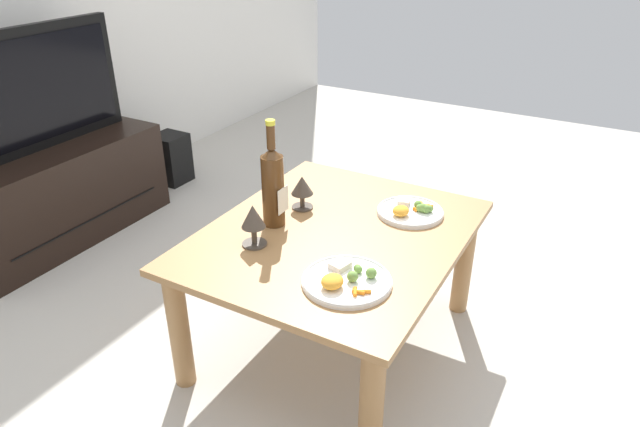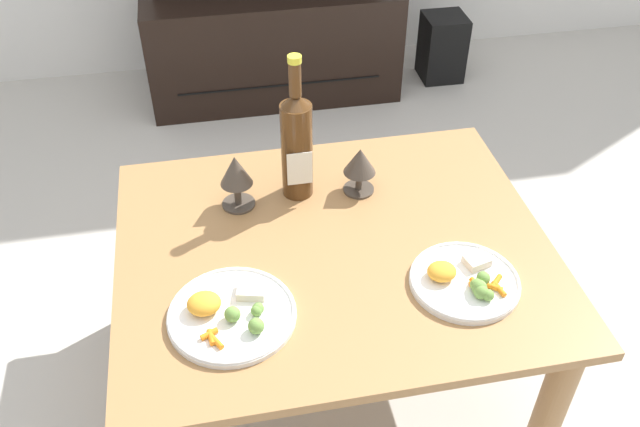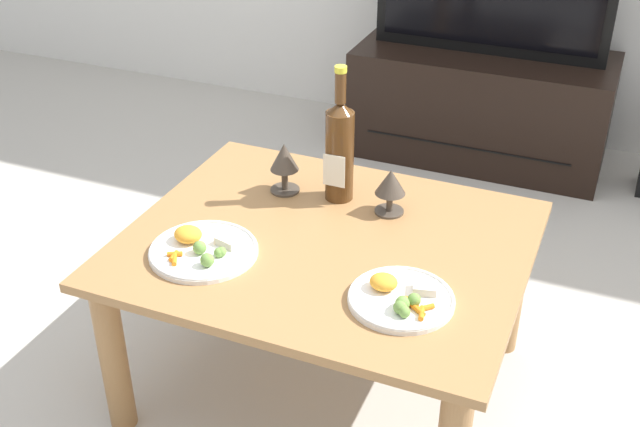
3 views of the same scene
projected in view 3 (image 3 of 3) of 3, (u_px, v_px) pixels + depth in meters
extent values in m
plane|color=#B7B2A8|center=(325.00, 382.00, 2.23)|extent=(6.40, 6.40, 0.00)
cube|color=#9E7042|center=(326.00, 244.00, 1.99)|extent=(1.00, 0.83, 0.03)
cylinder|color=#9E7042|center=(113.00, 357.00, 1.98)|extent=(0.07, 0.07, 0.45)
cylinder|color=#9E7042|center=(242.00, 223.00, 2.54)|extent=(0.07, 0.07, 0.45)
cylinder|color=#9E7042|center=(513.00, 285.00, 2.25)|extent=(0.07, 0.07, 0.45)
cube|color=black|center=(480.00, 105.00, 3.36)|extent=(1.06, 0.47, 0.47)
cube|color=black|center=(465.00, 147.00, 3.22)|extent=(0.85, 0.01, 0.01)
cylinder|color=#4C2D14|center=(339.00, 156.00, 2.11)|extent=(0.08, 0.08, 0.25)
cone|color=#4C2D14|center=(340.00, 108.00, 2.04)|extent=(0.08, 0.08, 0.03)
cylinder|color=#4C2D14|center=(340.00, 88.00, 2.01)|extent=(0.03, 0.03, 0.08)
cylinder|color=yellow|center=(341.00, 69.00, 1.98)|extent=(0.03, 0.03, 0.02)
cube|color=silver|center=(334.00, 171.00, 2.09)|extent=(0.06, 0.00, 0.09)
cylinder|color=#473D33|center=(285.00, 190.00, 2.21)|extent=(0.08, 0.08, 0.01)
cylinder|color=#473D33|center=(285.00, 179.00, 2.19)|extent=(0.02, 0.02, 0.06)
cone|color=#473D33|center=(284.00, 157.00, 2.15)|extent=(0.08, 0.08, 0.08)
cylinder|color=#473D33|center=(389.00, 211.00, 2.10)|extent=(0.08, 0.08, 0.01)
cylinder|color=#473D33|center=(390.00, 202.00, 2.09)|extent=(0.02, 0.02, 0.05)
cone|color=#473D33|center=(391.00, 182.00, 2.06)|extent=(0.08, 0.08, 0.07)
cylinder|color=white|center=(204.00, 252.00, 1.93)|extent=(0.27, 0.27, 0.01)
torus|color=white|center=(203.00, 249.00, 1.93)|extent=(0.27, 0.27, 0.01)
ellipsoid|color=orange|center=(188.00, 234.00, 1.95)|extent=(0.07, 0.06, 0.04)
cube|color=beige|center=(229.00, 241.00, 1.94)|extent=(0.07, 0.06, 0.02)
cylinder|color=orange|center=(175.00, 254.00, 1.90)|extent=(0.04, 0.03, 0.01)
cylinder|color=orange|center=(174.00, 256.00, 1.89)|extent=(0.02, 0.04, 0.01)
cylinder|color=orange|center=(174.00, 260.00, 1.88)|extent=(0.03, 0.04, 0.01)
sphere|color=olive|center=(207.00, 260.00, 1.86)|extent=(0.03, 0.03, 0.03)
sphere|color=olive|center=(200.00, 248.00, 1.90)|extent=(0.03, 0.03, 0.03)
sphere|color=olive|center=(219.00, 253.00, 1.89)|extent=(0.02, 0.02, 0.02)
sphere|color=olive|center=(221.00, 252.00, 1.90)|extent=(0.02, 0.02, 0.02)
cylinder|color=white|center=(401.00, 300.00, 1.76)|extent=(0.24, 0.24, 0.01)
torus|color=white|center=(401.00, 297.00, 1.76)|extent=(0.24, 0.24, 0.01)
ellipsoid|color=orange|center=(384.00, 282.00, 1.78)|extent=(0.06, 0.06, 0.04)
cube|color=beige|center=(425.00, 288.00, 1.77)|extent=(0.06, 0.06, 0.02)
cylinder|color=orange|center=(422.00, 313.00, 1.70)|extent=(0.02, 0.04, 0.01)
cylinder|color=orange|center=(418.00, 310.00, 1.71)|extent=(0.04, 0.04, 0.01)
cylinder|color=orange|center=(425.00, 308.00, 1.72)|extent=(0.04, 0.04, 0.01)
cylinder|color=orange|center=(406.00, 304.00, 1.73)|extent=(0.03, 0.04, 0.01)
cylinder|color=orange|center=(409.00, 303.00, 1.73)|extent=(0.04, 0.01, 0.01)
sphere|color=olive|center=(414.00, 300.00, 1.73)|extent=(0.03, 0.03, 0.03)
sphere|color=olive|center=(402.00, 304.00, 1.71)|extent=(0.03, 0.03, 0.03)
sphere|color=olive|center=(400.00, 307.00, 1.70)|extent=(0.03, 0.03, 0.03)
sphere|color=olive|center=(405.00, 312.00, 1.69)|extent=(0.03, 0.03, 0.03)
sphere|color=olive|center=(403.00, 302.00, 1.72)|extent=(0.03, 0.03, 0.03)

